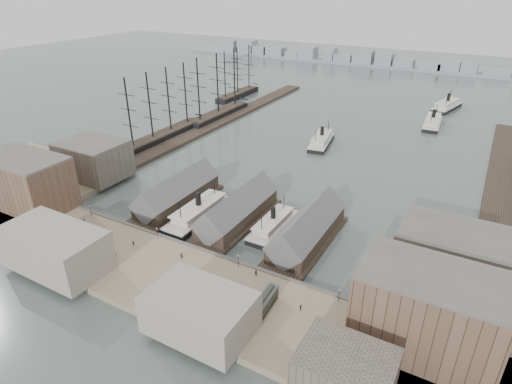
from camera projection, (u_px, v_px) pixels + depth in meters
The scene contains 41 objects.
ground at pixel (210, 246), 135.48m from camera, with size 900.00×900.00×0.00m, color #495552.
quay at pixel (169, 278), 119.46m from camera, with size 180.00×30.00×2.00m, color #8B785E.
seawall at pixel (200, 251), 130.92m from camera, with size 180.00×1.20×2.30m, color #59544C.
west_wharf at pixel (212, 126), 242.72m from camera, with size 10.00×220.00×1.60m, color #2D231C.
east_wharf at pixel (499, 188), 171.07m from camera, with size 10.00×180.00×1.60m, color #2D231C.
ferry_shed_west at pixel (177, 194), 157.91m from camera, with size 14.00×42.00×12.60m.
ferry_shed_center at pixel (237, 211), 146.54m from camera, with size 14.00×42.00×12.60m.
ferry_shed_east at pixel (307, 230), 135.16m from camera, with size 14.00×42.00×12.60m.
warehouse_west_front at pixel (27, 182), 151.81m from camera, with size 32.00×18.00×18.00m, color brown.
warehouse_west_back at pixel (94, 160), 176.07m from camera, with size 26.00×20.00×14.00m, color #60564C.
warehouse_east_front at pixel (427, 313), 92.10m from camera, with size 30.00×18.00×19.00m, color brown.
warehouse_east_back at pixel (452, 259), 113.14m from camera, with size 28.00×20.00×15.00m, color #60564C.
street_bldg_center at pixel (200, 312), 98.67m from camera, with size 24.00×16.00×10.00m, color gray.
street_bldg_west at pixel (55, 249), 120.09m from camera, with size 30.00×16.00×12.00m, color gray.
street_bldg_east at pixel (345, 376), 82.36m from camera, with size 18.00×14.00×11.00m, color #60564C.
lamp_post_far_w at pixel (90, 209), 147.60m from camera, with size 0.44×0.44×3.92m.
lamp_post_near_w at pixel (157, 231), 134.48m from camera, with size 0.44×0.44×3.92m.
lamp_post_near_e at pixel (238, 259), 121.35m from camera, with size 0.44×0.44×3.92m.
lamp_post_far_e at pixel (339, 293), 108.23m from camera, with size 0.44×0.44×3.92m.
far_shore at pixel (415, 65), 394.76m from camera, with size 500.00×40.00×15.72m.
ferry_docked_west at pixel (199, 212), 149.66m from camera, with size 9.21×30.68×10.96m.
ferry_docked_east at pixel (273, 224), 143.24m from camera, with size 7.57×25.23×9.01m.
ferry_open_near at pixel (321, 140), 216.21m from camera, with size 12.80×29.08×10.03m.
ferry_open_mid at pixel (432, 122), 243.02m from camera, with size 10.57×29.26×10.26m.
ferry_open_far at pixel (447, 106), 273.83m from camera, with size 16.08×32.16×11.02m.
sailing_ship_near at pixel (163, 135), 222.33m from camera, with size 8.81×60.69×36.22m.
sailing_ship_mid at pixel (219, 114), 257.18m from camera, with size 9.25×53.45×38.03m.
sailing_ship_far at pixel (238, 94), 302.16m from camera, with size 8.16×45.32×33.53m.
tram at pixel (265, 302), 106.34m from camera, with size 3.46×11.16×3.92m.
horse_cart_left at pixel (75, 227), 140.51m from camera, with size 4.70×1.61×1.64m.
horse_cart_center at pixel (112, 253), 127.33m from camera, with size 4.87×1.75×1.48m.
horse_cart_right at pixel (190, 288), 112.92m from camera, with size 4.80×3.63×1.68m.
pedestrian_0 at pixel (84, 221), 143.52m from camera, with size 0.65×0.47×1.78m, color black.
pedestrian_1 at pixel (62, 225), 141.61m from camera, with size 0.79×0.62×1.64m, color black.
pedestrian_2 at pixel (133, 243), 131.60m from camera, with size 1.13×0.65×1.76m, color black.
pedestrian_3 at pixel (104, 256), 125.56m from camera, with size 0.97×0.40×1.65m, color black.
pedestrian_4 at pixel (181, 255), 126.07m from camera, with size 0.78×0.51×1.60m, color black.
pedestrian_5 at pixel (185, 279), 116.06m from camera, with size 0.67×0.49×1.82m, color black.
pedestrian_6 at pixel (256, 273), 118.63m from camera, with size 0.86×0.67×1.76m, color black.
pedestrian_7 at pixel (263, 313), 104.52m from camera, with size 1.02×0.59×1.58m, color black.
pedestrian_8 at pixel (301, 307), 106.27m from camera, with size 0.96×0.40×1.63m, color black.
Camera 1 is at (68.30, -91.55, 76.28)m, focal length 30.00 mm.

